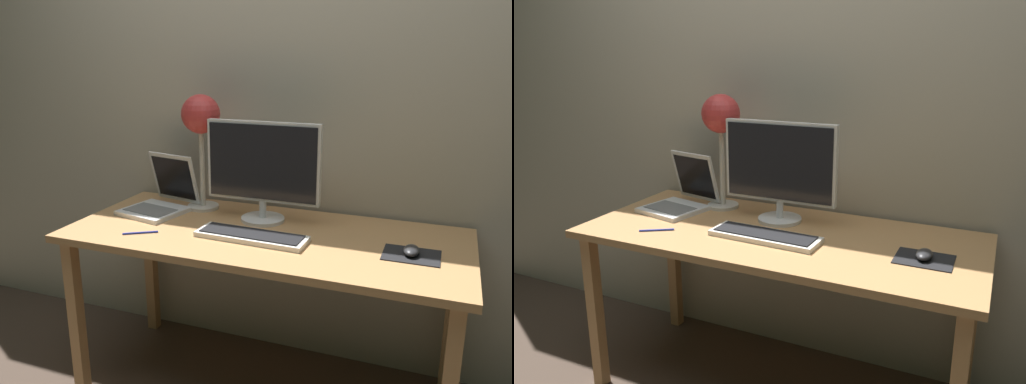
{
  "view_description": "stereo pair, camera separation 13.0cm",
  "coord_description": "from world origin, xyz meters",
  "views": [
    {
      "loc": [
        0.67,
        -1.83,
        1.45
      ],
      "look_at": [
        -0.02,
        -0.05,
        0.92
      ],
      "focal_mm": 35.89,
      "sensor_mm": 36.0,
      "label": 1
    },
    {
      "loc": [
        0.79,
        -1.77,
        1.45
      ],
      "look_at": [
        -0.02,
        -0.05,
        0.92
      ],
      "focal_mm": 35.89,
      "sensor_mm": 36.0,
      "label": 2
    }
  ],
  "objects": [
    {
      "name": "back_wall",
      "position": [
        0.0,
        0.4,
        1.3
      ],
      "size": [
        4.8,
        0.06,
        2.6
      ],
      "primitive_type": "cube",
      "color": "#B2A893",
      "rests_on": "ground"
    },
    {
      "name": "desk",
      "position": [
        0.0,
        0.0,
        0.66
      ],
      "size": [
        1.6,
        0.7,
        0.74
      ],
      "color": "tan",
      "rests_on": "ground"
    },
    {
      "name": "monitor",
      "position": [
        -0.06,
        0.13,
        0.98
      ],
      "size": [
        0.5,
        0.19,
        0.43
      ],
      "color": "silver",
      "rests_on": "desk"
    },
    {
      "name": "keyboard_main",
      "position": [
        -0.02,
        -0.09,
        0.75
      ],
      "size": [
        0.45,
        0.16,
        0.03
      ],
      "color": "silver",
      "rests_on": "desk"
    },
    {
      "name": "laptop",
      "position": [
        -0.54,
        0.12,
        0.81
      ],
      "size": [
        0.31,
        0.35,
        0.25
      ],
      "color": "silver",
      "rests_on": "desk"
    },
    {
      "name": "desk_lamp",
      "position": [
        -0.38,
        0.21,
        1.14
      ],
      "size": [
        0.17,
        0.17,
        0.52
      ],
      "color": "beige",
      "rests_on": "desk"
    },
    {
      "name": "mousepad",
      "position": [
        0.57,
        -0.04,
        0.74
      ],
      "size": [
        0.2,
        0.16,
        0.0
      ],
      "primitive_type": "cube",
      "color": "black",
      "rests_on": "desk"
    },
    {
      "name": "mouse",
      "position": [
        0.57,
        -0.04,
        0.76
      ],
      "size": [
        0.06,
        0.1,
        0.03
      ],
      "primitive_type": "ellipsoid",
      "color": "#28282B",
      "rests_on": "mousepad"
    },
    {
      "name": "pen",
      "position": [
        -0.46,
        -0.2,
        0.74
      ],
      "size": [
        0.12,
        0.08,
        0.01
      ],
      "primitive_type": "cylinder",
      "rotation": [
        0.0,
        1.57,
        0.56
      ],
      "color": "#2633A5",
      "rests_on": "desk"
    }
  ]
}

